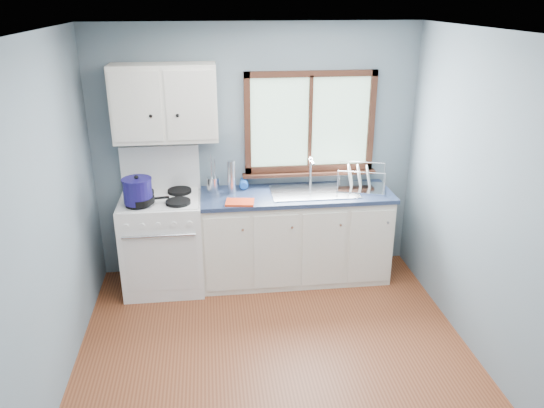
{
  "coord_description": "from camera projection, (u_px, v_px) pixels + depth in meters",
  "views": [
    {
      "loc": [
        -0.46,
        -3.29,
        2.72
      ],
      "look_at": [
        0.05,
        0.9,
        1.05
      ],
      "focal_mm": 35.0,
      "sensor_mm": 36.0,
      "label": 1
    }
  ],
  "objects": [
    {
      "name": "thermos",
      "position": [
        231.0,
        177.0,
        5.11
      ],
      "size": [
        0.09,
        0.09,
        0.32
      ],
      "primitive_type": "cylinder",
      "rotation": [
        0.0,
        0.0,
        0.2
      ],
      "color": "silver",
      "rests_on": "countertop"
    },
    {
      "name": "sink",
      "position": [
        314.0,
        198.0,
        5.21
      ],
      "size": [
        0.84,
        0.46,
        0.44
      ],
      "color": "silver",
      "rests_on": "countertop"
    },
    {
      "name": "window",
      "position": [
        310.0,
        130.0,
        5.24
      ],
      "size": [
        1.36,
        0.1,
        1.03
      ],
      "color": "#9EC6A8",
      "rests_on": "wall_back"
    },
    {
      "name": "stockpot",
      "position": [
        138.0,
        190.0,
        4.78
      ],
      "size": [
        0.31,
        0.31,
        0.26
      ],
      "rotation": [
        0.0,
        0.0,
        -0.18
      ],
      "color": "#171054",
      "rests_on": "gas_range"
    },
    {
      "name": "wall_left",
      "position": [
        36.0,
        237.0,
        3.45
      ],
      "size": [
        0.02,
        3.6,
        2.5
      ],
      "primitive_type": "cube",
      "color": "slate",
      "rests_on": "ground"
    },
    {
      "name": "dish_towel",
      "position": [
        240.0,
        202.0,
        4.91
      ],
      "size": [
        0.28,
        0.22,
        0.02
      ],
      "primitive_type": "cube",
      "rotation": [
        0.0,
        0.0,
        -0.14
      ],
      "color": "red",
      "rests_on": "countertop"
    },
    {
      "name": "wall_back",
      "position": [
        256.0,
        153.0,
        5.3
      ],
      "size": [
        3.2,
        0.02,
        2.5
      ],
      "primitive_type": "cube",
      "color": "slate",
      "rests_on": "ground"
    },
    {
      "name": "dish_rack",
      "position": [
        360.0,
        182.0,
        5.27
      ],
      "size": [
        0.56,
        0.48,
        0.24
      ],
      "rotation": [
        0.0,
        0.0,
        -0.31
      ],
      "color": "silver",
      "rests_on": "countertop"
    },
    {
      "name": "gas_range",
      "position": [
        163.0,
        240.0,
        5.16
      ],
      "size": [
        0.76,
        0.69,
        1.36
      ],
      "color": "white",
      "rests_on": "floor"
    },
    {
      "name": "skillet",
      "position": [
        140.0,
        200.0,
        4.81
      ],
      "size": [
        0.41,
        0.3,
        0.05
      ],
      "rotation": [
        0.0,
        0.0,
        0.15
      ],
      "color": "black",
      "rests_on": "gas_range"
    },
    {
      "name": "upper_cabinets",
      "position": [
        165.0,
        103.0,
        4.83
      ],
      "size": [
        0.95,
        0.35,
        0.7
      ],
      "color": "silver",
      "rests_on": "wall_back"
    },
    {
      "name": "countertop",
      "position": [
        296.0,
        195.0,
        5.18
      ],
      "size": [
        1.89,
        0.64,
        0.04
      ],
      "primitive_type": "cube",
      "color": "#1C2944",
      "rests_on": "base_cabinets"
    },
    {
      "name": "soap_bottle",
      "position": [
        244.0,
        179.0,
        5.19
      ],
      "size": [
        0.1,
        0.1,
        0.23
      ],
      "primitive_type": "imported",
      "rotation": [
        0.0,
        0.0,
        -0.06
      ],
      "color": "blue",
      "rests_on": "countertop"
    },
    {
      "name": "utensil_crock",
      "position": [
        213.0,
        184.0,
        5.17
      ],
      "size": [
        0.15,
        0.15,
        0.37
      ],
      "rotation": [
        0.0,
        0.0,
        -0.36
      ],
      "color": "silver",
      "rests_on": "countertop"
    },
    {
      "name": "base_cabinets",
      "position": [
        295.0,
        240.0,
        5.36
      ],
      "size": [
        1.85,
        0.6,
        0.88
      ],
      "color": "silver",
      "rests_on": "floor"
    },
    {
      "name": "floor",
      "position": [
        280.0,
        374.0,
        4.09
      ],
      "size": [
        3.2,
        3.6,
        0.02
      ],
      "primitive_type": "cube",
      "color": "brown",
      "rests_on": "ground"
    },
    {
      "name": "wall_right",
      "position": [
        502.0,
        214.0,
        3.81
      ],
      "size": [
        0.02,
        3.6,
        2.5
      ],
      "primitive_type": "cube",
      "color": "slate",
      "rests_on": "ground"
    },
    {
      "name": "ceiling",
      "position": [
        282.0,
        33.0,
        3.17
      ],
      "size": [
        3.2,
        3.6,
        0.02
      ],
      "primitive_type": "cube",
      "color": "white",
      "rests_on": "wall_back"
    }
  ]
}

